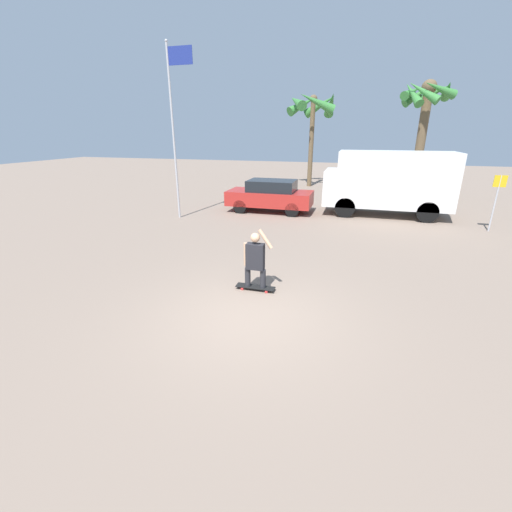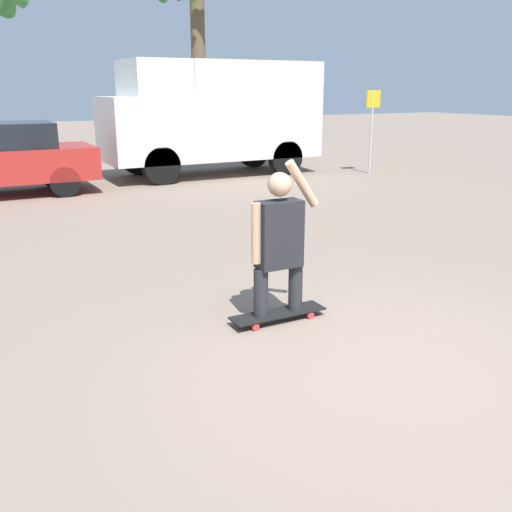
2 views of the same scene
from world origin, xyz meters
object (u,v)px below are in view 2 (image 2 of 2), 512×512
Objects in this scene: camper_van at (214,113)px; palm_tree_near_van at (195,3)px; skateboard at (278,314)px; person_skateboarder at (279,237)px; street_sign at (372,120)px.

palm_tree_near_van reaches higher than camper_van.
person_skateboarder is (-0.00, 0.00, 0.79)m from skateboard.
skateboard is 0.45× the size of street_sign.
person_skateboarder is 0.27× the size of camper_van.
palm_tree_near_van is (5.39, 14.94, 4.94)m from skateboard.
camper_van is at bearing 69.31° from skateboard.
camper_van is 4.18m from street_sign.
camper_van is 0.87× the size of palm_tree_near_van.
camper_van is 6.66m from palm_tree_near_van.
palm_tree_near_van reaches higher than person_skateboarder.
skateboard is at bearing -110.69° from camper_van.
street_sign reaches higher than skateboard.
person_skateboarder is at bearing -109.84° from palm_tree_near_van.
skateboard is 0.65× the size of person_skateboarder.
camper_van is at bearing 154.83° from street_sign.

